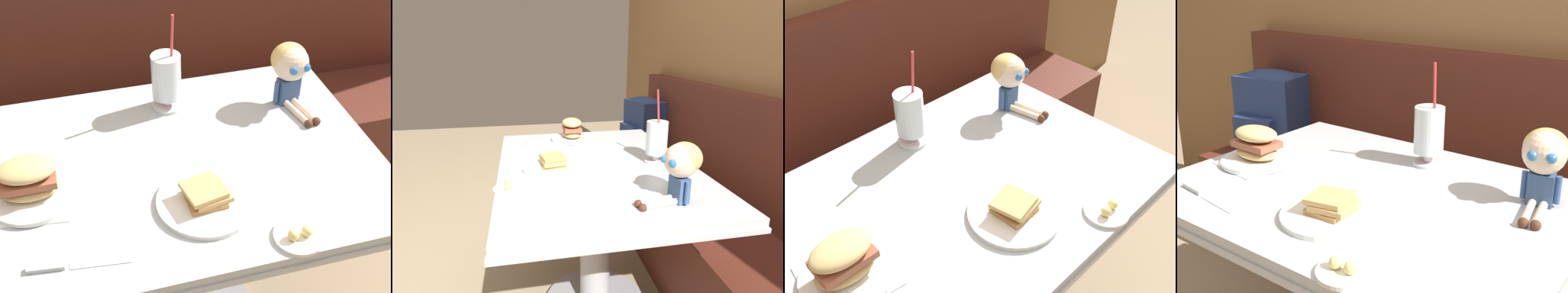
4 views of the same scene
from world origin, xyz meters
The scene contains 7 objects.
booth_bench centered at (0.00, 0.81, 0.33)m, with size 2.60×0.48×1.00m.
diner_table centered at (0.00, 0.18, 0.54)m, with size 1.11×0.81×0.74m.
toast_plate centered at (0.02, 0.00, 0.76)m, with size 0.25×0.25×0.06m.
milkshake_glass centered at (0.02, 0.44, 0.84)m, with size 0.10×0.10×0.32m.
sandwich_plate centered at (-0.40, 0.14, 0.79)m, with size 0.23×0.23×0.12m.
butter_saucer centered at (0.20, -0.17, 0.75)m, with size 0.12×0.12×0.04m.
seated_doll centered at (0.39, 0.37, 0.87)m, with size 0.13×0.23×0.20m.
Camera 3 is at (-0.65, -0.55, 1.64)m, focal length 42.62 mm.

